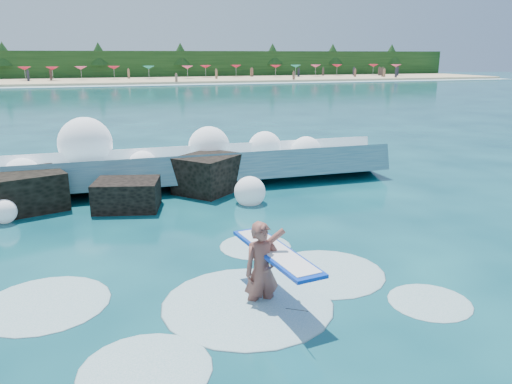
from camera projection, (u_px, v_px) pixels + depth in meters
ground at (215, 281)px, 9.96m from camera, size 200.00×200.00×0.00m
beach at (108, 81)px, 81.59m from camera, size 140.00×20.00×0.40m
wet_band at (110, 86)px, 71.53m from camera, size 140.00×5.00×0.08m
treeline at (105, 65)px, 90.17m from camera, size 140.00×4.00×5.00m
breaking_wave at (120, 172)px, 16.77m from camera, size 18.78×2.89×1.62m
rock_cluster at (113, 188)px, 15.15m from camera, size 8.41×3.36×1.40m
surfer_with_board at (265, 267)px, 8.95m from camera, size 1.10×3.01×1.86m
wave_spray at (105, 157)px, 16.43m from camera, size 14.55×4.87×2.50m
surf_foam at (232, 297)px, 9.30m from camera, size 8.65×5.91×0.16m
beach_umbrellas at (104, 68)px, 82.59m from camera, size 111.28×6.79×0.50m
beachgoers at (83, 76)px, 78.08m from camera, size 107.00×11.43×1.93m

